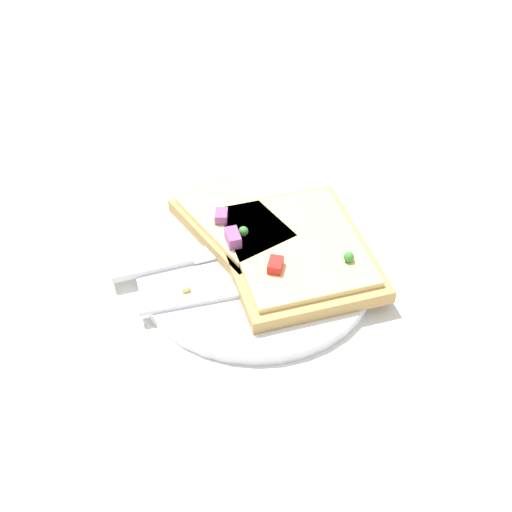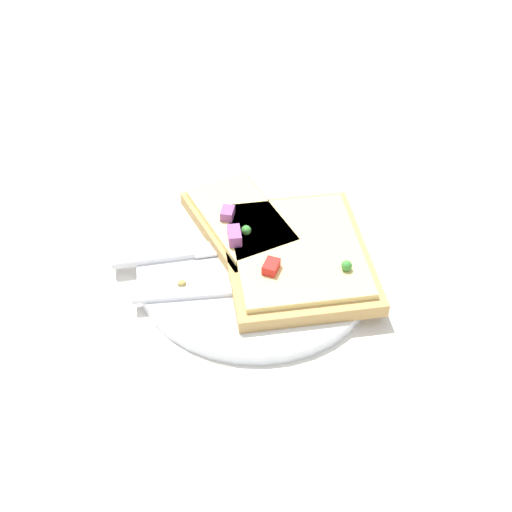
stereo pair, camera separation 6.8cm
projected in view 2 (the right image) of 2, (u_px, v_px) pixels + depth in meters
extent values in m
plane|color=beige|center=(256.00, 272.00, 0.69)|extent=(4.00, 4.00, 0.00)
cylinder|color=white|center=(256.00, 268.00, 0.69)|extent=(0.23, 0.23, 0.01)
cube|color=silver|center=(208.00, 292.00, 0.66)|extent=(0.06, 0.14, 0.01)
cube|color=silver|center=(311.00, 284.00, 0.66)|extent=(0.04, 0.06, 0.01)
cube|color=silver|center=(358.00, 288.00, 0.66)|extent=(0.01, 0.03, 0.00)
cube|color=silver|center=(356.00, 283.00, 0.66)|extent=(0.01, 0.03, 0.00)
cube|color=silver|center=(355.00, 277.00, 0.67)|extent=(0.01, 0.03, 0.00)
cube|color=silver|center=(353.00, 272.00, 0.67)|extent=(0.01, 0.03, 0.00)
cube|color=silver|center=(153.00, 256.00, 0.69)|extent=(0.04, 0.08, 0.01)
cube|color=silver|center=(259.00, 243.00, 0.70)|extent=(0.05, 0.13, 0.00)
cube|color=tan|center=(297.00, 257.00, 0.68)|extent=(0.20, 0.18, 0.01)
cube|color=#E5CC7A|center=(297.00, 249.00, 0.68)|extent=(0.17, 0.15, 0.01)
sphere|color=#388433|center=(347.00, 266.00, 0.65)|extent=(0.01, 0.01, 0.01)
sphere|color=#388433|center=(246.00, 230.00, 0.68)|extent=(0.01, 0.01, 0.01)
cube|color=red|center=(267.00, 268.00, 0.65)|extent=(0.02, 0.02, 0.01)
cube|color=tan|center=(241.00, 224.00, 0.72)|extent=(0.14, 0.08, 0.01)
cube|color=#E5CC7A|center=(241.00, 217.00, 0.71)|extent=(0.12, 0.07, 0.01)
cube|color=#934C8E|center=(227.00, 213.00, 0.70)|extent=(0.02, 0.02, 0.01)
cube|color=#934C8E|center=(234.00, 236.00, 0.68)|extent=(0.02, 0.02, 0.01)
sphere|color=tan|center=(248.00, 261.00, 0.68)|extent=(0.01, 0.01, 0.01)
sphere|color=tan|center=(283.00, 277.00, 0.67)|extent=(0.01, 0.01, 0.01)
sphere|color=#A6944C|center=(183.00, 285.00, 0.66)|extent=(0.01, 0.01, 0.01)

